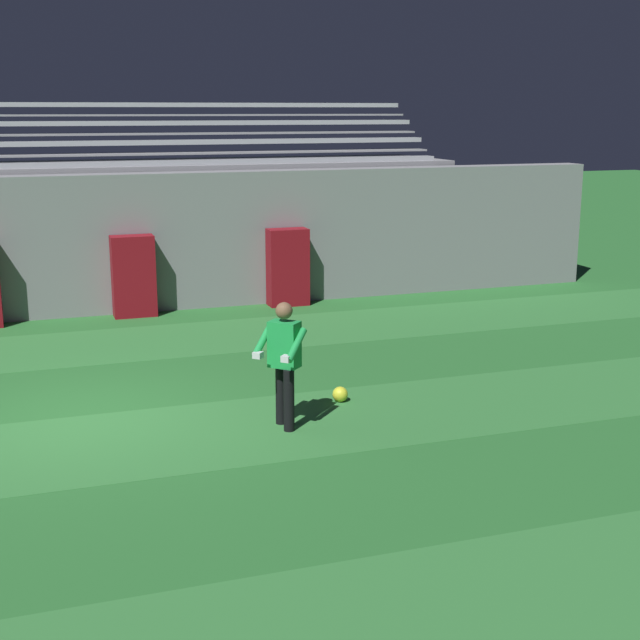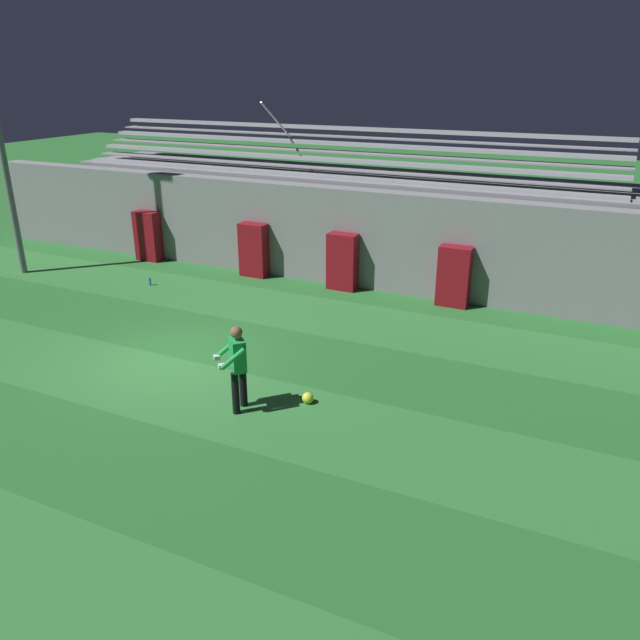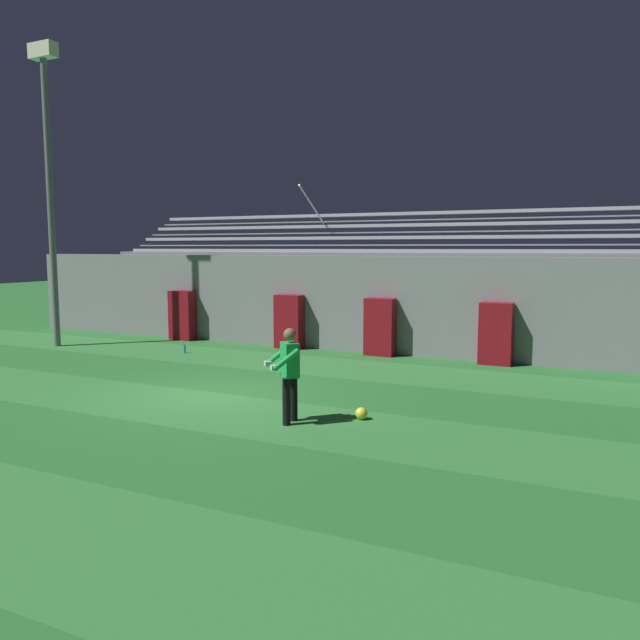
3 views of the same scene
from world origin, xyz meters
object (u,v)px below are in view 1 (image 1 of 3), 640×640
object	(u,v)px
padding_pillar_far_right	(288,267)
goalkeeper	(284,357)
soccer_ball	(340,394)
padding_pillar_gate_right	(134,276)

from	to	relation	value
padding_pillar_far_right	goalkeeper	xyz separation A→B (m)	(-2.22, -7.16, 0.14)
soccer_ball	padding_pillar_far_right	bearing A→B (deg)	79.63
padding_pillar_gate_right	padding_pillar_far_right	distance (m)	3.21
padding_pillar_gate_right	padding_pillar_far_right	world-z (taller)	same
goalkeeper	soccer_ball	xyz separation A→B (m)	(1.05, 0.75, -0.84)
padding_pillar_far_right	soccer_ball	distance (m)	6.55
padding_pillar_far_right	goalkeeper	size ratio (longest dim) A/B	0.97
padding_pillar_far_right	soccer_ball	world-z (taller)	padding_pillar_far_right
soccer_ball	goalkeeper	bearing A→B (deg)	-144.30
padding_pillar_far_right	goalkeeper	distance (m)	7.50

